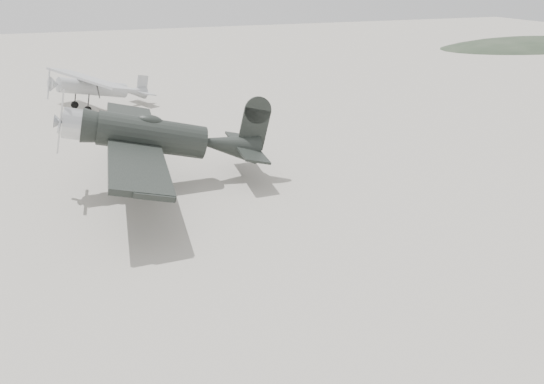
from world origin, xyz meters
The scene contains 4 objects.
ground centered at (0.00, 0.00, 0.00)m, with size 160.00×160.00×0.00m, color #9E988C.
hill_northeast centered at (50.00, 40.00, 0.00)m, with size 32.00×16.00×5.20m, color #293527.
lowwing_monoplane centered at (-3.41, 8.00, 2.25)m, with size 9.45×13.20×4.26m.
highwing_monoplane centered at (-5.42, 23.67, 1.85)m, with size 7.63×10.19×2.95m.
Camera 1 is at (-6.76, -15.54, 9.31)m, focal length 35.00 mm.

